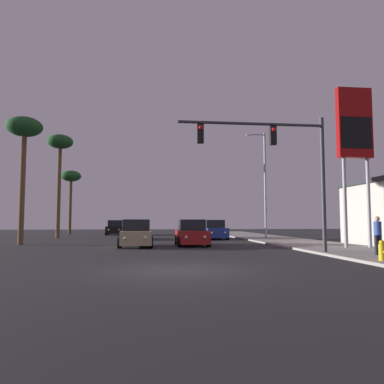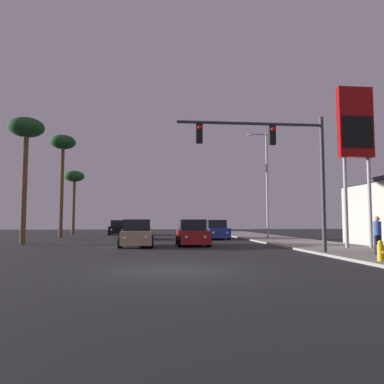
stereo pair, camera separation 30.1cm
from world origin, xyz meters
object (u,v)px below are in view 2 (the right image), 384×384
at_px(car_green, 140,230).
at_px(palm_tree_near, 26,134).
at_px(palm_tree_mid, 63,148).
at_px(street_lamp, 266,179).
at_px(car_red, 192,234).
at_px(fire_hydrant, 381,251).
at_px(traffic_light_mast, 282,155).
at_px(gas_station_sign, 356,131).
at_px(car_tan, 137,234).
at_px(palm_tree_far, 74,179).
at_px(pedestrian_on_sidewalk, 377,234).
at_px(car_black, 119,228).
at_px(car_blue, 216,230).

relative_size(car_green, palm_tree_near, 0.50).
bearing_deg(palm_tree_mid, street_lamp, -16.83).
xyz_separation_m(car_green, palm_tree_near, (-7.57, -6.89, 6.76)).
distance_m(street_lamp, palm_tree_mid, 19.25).
distance_m(car_red, fire_hydrant, 12.59).
bearing_deg(traffic_light_mast, gas_station_sign, 25.64).
bearing_deg(palm_tree_near, traffic_light_mast, -31.52).
bearing_deg(car_tan, car_red, -169.70).
bearing_deg(car_red, fire_hydrant, 117.00).
relative_size(car_red, palm_tree_far, 0.56).
height_order(car_red, pedestrian_on_sidewalk, pedestrian_on_sidewalk).
height_order(traffic_light_mast, palm_tree_far, palm_tree_far).
distance_m(car_red, street_lamp, 10.46).
xyz_separation_m(traffic_light_mast, fire_hydrant, (2.25, -4.07, -4.23)).
relative_size(car_black, palm_tree_far, 0.56).
bearing_deg(palm_tree_far, car_black, -25.24).
bearing_deg(fire_hydrant, palm_tree_far, 118.52).
bearing_deg(pedestrian_on_sidewalk, palm_tree_mid, 131.47).
bearing_deg(street_lamp, car_green, 167.39).
bearing_deg(palm_tree_far, palm_tree_mid, -84.45).
xyz_separation_m(car_tan, fire_hydrant, (9.36, -10.44, -0.27)).
xyz_separation_m(street_lamp, palm_tree_mid, (-18.14, 5.48, 3.38)).
bearing_deg(palm_tree_mid, gas_station_sign, -39.76).
bearing_deg(traffic_light_mast, car_green, 114.45).
relative_size(car_black, fire_hydrant, 5.70).
bearing_deg(car_red, palm_tree_far, -61.66).
relative_size(car_black, car_red, 1.00).
distance_m(car_red, palm_tree_mid, 18.17).
distance_m(car_blue, palm_tree_far, 21.18).
distance_m(car_blue, gas_station_sign, 15.41).
xyz_separation_m(fire_hydrant, palm_tree_near, (-17.10, 13.17, 7.04)).
xyz_separation_m(pedestrian_on_sidewalk, palm_tree_mid, (-18.42, 20.84, 7.46)).
bearing_deg(palm_tree_far, car_red, -61.03).
relative_size(gas_station_sign, palm_tree_near, 1.04).
relative_size(car_tan, palm_tree_far, 0.56).
xyz_separation_m(car_tan, pedestrian_on_sidewalk, (10.72, -8.11, 0.27)).
bearing_deg(street_lamp, palm_tree_near, -166.05).
height_order(traffic_light_mast, palm_tree_mid, palm_tree_mid).
relative_size(traffic_light_mast, palm_tree_mid, 0.73).
bearing_deg(fire_hydrant, traffic_light_mast, 118.98).
bearing_deg(car_black, fire_hydrant, 113.32).
relative_size(car_red, palm_tree_mid, 0.44).
relative_size(car_green, fire_hydrant, 5.69).
height_order(car_black, palm_tree_near, palm_tree_near).
bearing_deg(car_tan, pedestrian_on_sidewalk, 141.76).
xyz_separation_m(street_lamp, palm_tree_near, (-18.17, -4.52, 2.40)).
bearing_deg(car_blue, street_lamp, 154.15).
distance_m(fire_hydrant, palm_tree_near, 22.70).
distance_m(car_green, car_blue, 6.64).
bearing_deg(palm_tree_far, street_lamp, -39.02).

